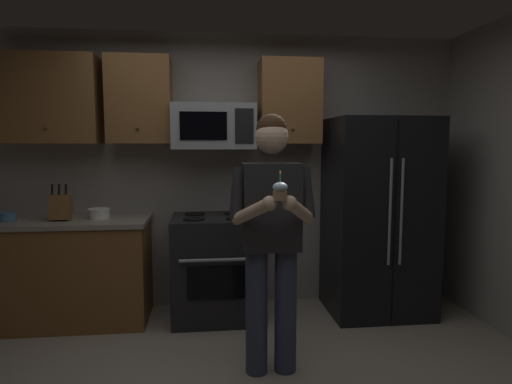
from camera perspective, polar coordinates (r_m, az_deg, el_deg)
name	(u,v)px	position (r m, az deg, el deg)	size (l,w,h in m)	color
wall_back	(229,171)	(4.27, -3.54, 2.69)	(4.40, 0.10, 2.60)	gray
oven_range	(215,267)	(4.02, -5.33, -9.70)	(0.76, 0.70, 0.93)	black
microwave	(214,127)	(3.99, -5.55, 8.47)	(0.74, 0.41, 0.40)	#9EA0A5
refrigerator	(378,217)	(4.19, 15.63, -3.10)	(0.90, 0.75, 1.80)	black
cabinet_row_upper	(148,101)	(4.08, -13.86, 11.50)	(2.78, 0.36, 0.76)	brown
counter_left	(66,271)	(4.22, -23.53, -9.41)	(1.44, 0.66, 0.92)	brown
knife_block	(61,207)	(4.06, -24.13, -1.80)	(0.16, 0.15, 0.32)	brown
bowl_large_white	(99,213)	(4.04, -19.81, -2.63)	(0.19, 0.19, 0.09)	white
bowl_small_colored	(6,217)	(4.23, -29.80, -2.80)	(0.16, 0.16, 0.07)	#4C7299
person	(272,230)	(2.92, 2.05, -4.98)	(0.60, 0.48, 1.76)	#383F59
cupcake	(280,191)	(2.55, 3.18, 0.14)	(0.09, 0.09, 0.17)	#A87F56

